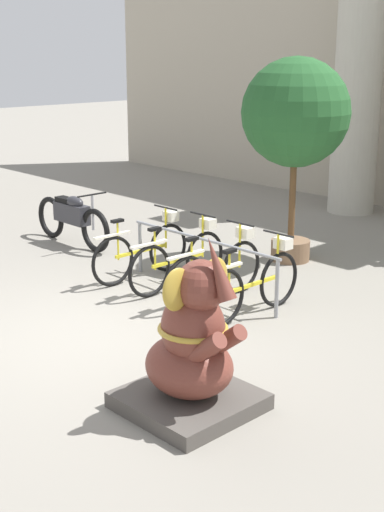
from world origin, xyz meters
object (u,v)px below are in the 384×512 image
bicycle_0 (143,250)px  motorcycle (72,217)px  elephant_statue (192,352)px  bicycle_1 (180,259)px  bicycle_2 (216,270)px  bicycle_3 (254,283)px  potted_tree (296,116)px

bicycle_0 → motorcycle: size_ratio=0.86×
elephant_statue → bicycle_1: bearing=139.2°
bicycle_2 → elephant_statue: elephant_statue is taller
bicycle_3 → motorcycle: bearing=176.2°
bicycle_3 → motorcycle: bicycle_3 is taller
bicycle_3 → elephant_statue: elephant_statue is taller
bicycle_0 → elephant_statue: elephant_statue is taller
bicycle_1 → bicycle_2: same height
bicycle_2 → potted_tree: 2.85m
bicycle_0 → bicycle_1: bearing=5.6°
bicycle_0 → elephant_statue: size_ratio=1.02×
bicycle_1 → potted_tree: 2.81m
motorcycle → potted_tree: bearing=32.0°
bicycle_1 → elephant_statue: size_ratio=1.02×
bicycle_0 → potted_tree: potted_tree is taller
bicycle_3 → bicycle_0: bearing=-179.6°
elephant_statue → motorcycle: (-5.51, 2.49, -0.11)m
bicycle_1 → bicycle_2: bearing=0.3°
bicycle_0 → bicycle_3: 2.10m
bicycle_0 → potted_tree: 3.00m
bicycle_2 → potted_tree: bearing=103.1°
bicycle_2 → motorcycle: 3.60m
bicycle_2 → bicycle_3: size_ratio=1.00×
bicycle_3 → potted_tree: (-1.20, 2.21, 1.80)m
bicycle_1 → elephant_statue: (2.61, -2.26, 0.16)m
elephant_statue → potted_tree: bearing=118.7°
bicycle_0 → motorcycle: bicycle_0 is taller
bicycle_1 → bicycle_0: bearing=-174.4°
elephant_statue → bicycle_0: bearing=146.6°
potted_tree → bicycle_3: bearing=-61.5°
elephant_statue → motorcycle: 6.05m
bicycle_2 → potted_tree: size_ratio=0.56×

